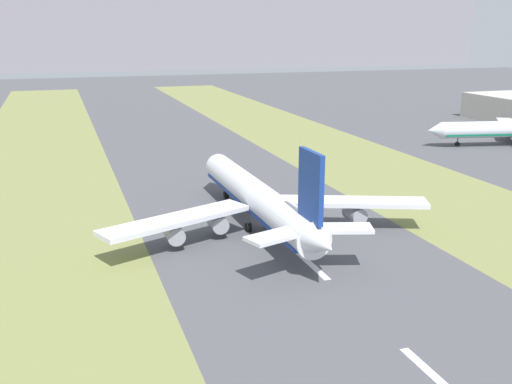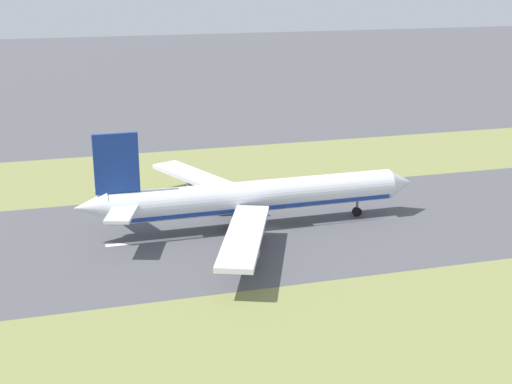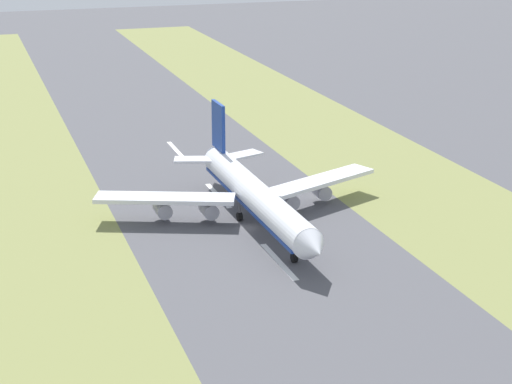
{
  "view_description": "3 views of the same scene",
  "coord_description": "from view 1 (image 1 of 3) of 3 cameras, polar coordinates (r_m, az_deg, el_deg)",
  "views": [
    {
      "loc": [
        -38.09,
        -109.6,
        38.1
      ],
      "look_at": [
        -2.31,
        -1.66,
        7.0
      ],
      "focal_mm": 42.0,
      "sensor_mm": 36.0,
      "label": 1
    },
    {
      "loc": [
        122.57,
        -37.06,
        48.51
      ],
      "look_at": [
        -2.31,
        -1.66,
        7.0
      ],
      "focal_mm": 50.0,
      "sensor_mm": 36.0,
      "label": 2
    },
    {
      "loc": [
        51.3,
        155.76,
        63.19
      ],
      "look_at": [
        -2.31,
        -1.66,
        7.0
      ],
      "focal_mm": 60.0,
      "sensor_mm": 36.0,
      "label": 3
    }
  ],
  "objects": [
    {
      "name": "ground_plane",
      "position": [
        122.13,
        0.79,
        -2.88
      ],
      "size": [
        800.0,
        800.0,
        0.0
      ],
      "primitive_type": "plane",
      "color": "#4C4C51"
    },
    {
      "name": "grass_median_west",
      "position": [
        116.24,
        -20.75,
        -4.87
      ],
      "size": [
        40.0,
        600.0,
        0.01
      ],
      "primitive_type": "cube",
      "color": "olive",
      "rests_on": "ground"
    },
    {
      "name": "grass_median_east",
      "position": [
        142.72,
        18.12,
        -0.97
      ],
      "size": [
        40.0,
        600.0,
        0.01
      ],
      "primitive_type": "cube",
      "color": "olive",
      "rests_on": "ground"
    },
    {
      "name": "centreline_dash_mid",
      "position": [
        103.13,
        4.75,
        -6.44
      ],
      "size": [
        1.2,
        18.0,
        0.01
      ],
      "primitive_type": "cube",
      "color": "silver",
      "rests_on": "ground"
    },
    {
      "name": "centreline_dash_far",
      "position": [
        138.82,
        -1.69,
        -0.64
      ],
      "size": [
        1.2,
        18.0,
        0.01
      ],
      "primitive_type": "cube",
      "color": "silver",
      "rests_on": "ground"
    },
    {
      "name": "airplane_main_jet",
      "position": [
        116.42,
        0.3,
        -0.7
      ],
      "size": [
        64.13,
        67.06,
        20.2
      ],
      "color": "silver",
      "rests_on": "ground"
    },
    {
      "name": "mountain_ridge",
      "position": [
        630.75,
        -15.41,
        14.92
      ],
      "size": [
        800.0,
        120.0,
        79.47
      ],
      "primitive_type": "cube",
      "color": "gray",
      "rests_on": "ground"
    }
  ]
}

